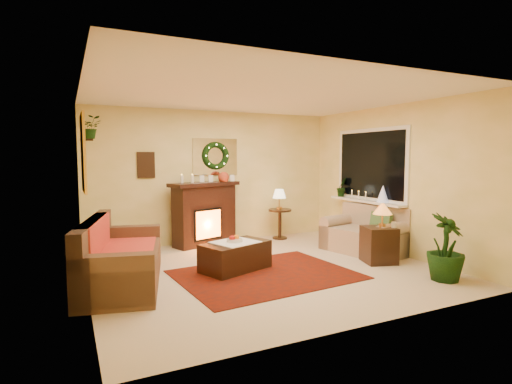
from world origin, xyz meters
name	(u,v)px	position (x,y,z in m)	size (l,w,h in m)	color
floor	(266,269)	(0.00, 0.00, 0.00)	(5.00, 5.00, 0.00)	beige
ceiling	(266,95)	(0.00, 0.00, 2.60)	(5.00, 5.00, 0.00)	white
wall_back	(215,177)	(0.00, 2.25, 1.30)	(5.00, 5.00, 0.00)	#EFD88C
wall_front	(370,198)	(0.00, -2.25, 1.30)	(5.00, 5.00, 0.00)	#EFD88C
wall_left	(84,190)	(-2.50, 0.00, 1.30)	(4.50, 4.50, 0.00)	#EFD88C
wall_right	(393,180)	(2.50, 0.00, 1.30)	(4.50, 4.50, 0.00)	#EFD88C
area_rug	(266,274)	(-0.13, -0.26, 0.01)	(2.45, 1.84, 0.01)	#3E0F08
sofa	(123,253)	(-2.04, 0.19, 0.43)	(0.91, 2.06, 0.89)	brown
red_throw	(121,249)	(-2.05, 0.32, 0.46)	(0.88, 1.43, 0.02)	red
fireplace	(205,216)	(-0.30, 2.04, 0.55)	(1.25, 0.39, 1.14)	black
poinsettia	(224,177)	(0.08, 1.99, 1.30)	(0.22, 0.22, 0.22)	#A8371E
mantel_candle_a	(182,180)	(-0.74, 2.03, 1.26)	(0.07, 0.07, 0.20)	silver
mantel_candle_b	(192,180)	(-0.54, 2.03, 1.26)	(0.06, 0.06, 0.19)	silver
mantel_mirror	(215,157)	(0.00, 2.23, 1.70)	(0.92, 0.02, 0.72)	white
wreath	(216,156)	(0.00, 2.19, 1.72)	(0.55, 0.55, 0.11)	#194719
wall_art	(146,165)	(-1.35, 2.23, 1.55)	(0.32, 0.03, 0.48)	#381E11
gold_mirror	(83,153)	(-2.48, 0.30, 1.75)	(0.03, 0.84, 1.00)	gold
hanging_plant	(91,138)	(-2.34, 1.05, 1.97)	(0.33, 0.28, 0.36)	#194719
loveseat	(364,229)	(2.06, 0.19, 0.42)	(0.82, 1.42, 0.82)	#A39B8A
window_frame	(371,165)	(2.48, 0.55, 1.55)	(0.03, 1.86, 1.36)	white
window_glass	(370,165)	(2.47, 0.55, 1.55)	(0.02, 1.70, 1.22)	black
window_sill	(366,201)	(2.38, 0.55, 0.87)	(0.22, 1.86, 0.04)	white
mini_tree	(383,194)	(2.41, 0.14, 1.04)	(0.21, 0.21, 0.32)	silver
sill_plant	(342,187)	(2.38, 1.27, 1.08)	(0.28, 0.22, 0.51)	black
side_table_round	(280,223)	(1.28, 1.89, 0.33)	(0.47, 0.47, 0.62)	#4F351A
lamp_cream	(279,197)	(1.26, 1.88, 0.88)	(0.28, 0.28, 0.42)	beige
end_table_square	(379,246)	(1.82, -0.44, 0.27)	(0.47, 0.47, 0.58)	#432218
lamp_tiffany	(382,217)	(1.84, -0.48, 0.74)	(0.30, 0.30, 0.44)	orange
coffee_table	(235,257)	(-0.44, 0.14, 0.21)	(1.02, 0.56, 0.43)	#47301D
fruit_bowl	(235,241)	(-0.45, 0.15, 0.45)	(0.24, 0.24, 0.05)	beige
floor_palm	(446,248)	(1.99, -1.55, 0.45)	(1.54, 1.54, 2.76)	#1F4822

